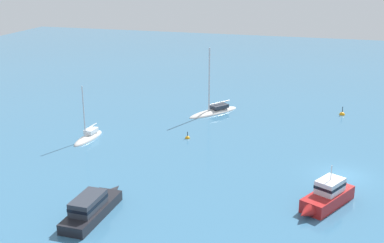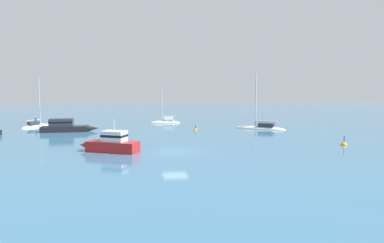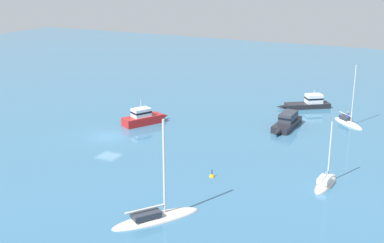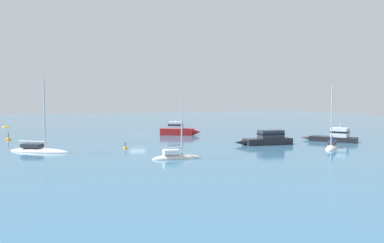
{
  "view_description": "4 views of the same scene",
  "coord_description": "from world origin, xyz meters",
  "px_view_note": "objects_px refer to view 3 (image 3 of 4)",
  "views": [
    {
      "loc": [
        1.52,
        43.46,
        18.68
      ],
      "look_at": [
        15.38,
        -4.13,
        2.44
      ],
      "focal_mm": 46.64,
      "sensor_mm": 36.0,
      "label": 1
    },
    {
      "loc": [
        -37.13,
        5.59,
        7.04
      ],
      "look_at": [
        12.84,
        -4.31,
        1.66
      ],
      "focal_mm": 34.96,
      "sensor_mm": 36.0,
      "label": 2
    },
    {
      "loc": [
        35.11,
        -47.67,
        19.89
      ],
      "look_at": [
        7.38,
        8.02,
        0.71
      ],
      "focal_mm": 47.93,
      "sensor_mm": 36.0,
      "label": 3
    },
    {
      "loc": [
        71.1,
        -17.16,
        6.76
      ],
      "look_at": [
        5.44,
        7.24,
        2.42
      ],
      "focal_mm": 42.8,
      "sensor_mm": 36.0,
      "label": 4
    }
  ],
  "objects_px": {
    "cabin_cruiser": "(144,118)",
    "yacht": "(156,218)",
    "sailboat": "(348,123)",
    "powerboat": "(308,103)",
    "mooring_buoy": "(212,177)",
    "ketch": "(326,183)",
    "motor_cruiser": "(287,122)"
  },
  "relations": [
    {
      "from": "cabin_cruiser",
      "to": "yacht",
      "type": "relative_size",
      "value": 0.73
    },
    {
      "from": "cabin_cruiser",
      "to": "sailboat",
      "type": "height_order",
      "value": "sailboat"
    },
    {
      "from": "sailboat",
      "to": "powerboat",
      "type": "relative_size",
      "value": 1.15
    },
    {
      "from": "sailboat",
      "to": "mooring_buoy",
      "type": "height_order",
      "value": "sailboat"
    },
    {
      "from": "yacht",
      "to": "mooring_buoy",
      "type": "xyz_separation_m",
      "value": [
        0.51,
        10.0,
        -0.15
      ]
    },
    {
      "from": "cabin_cruiser",
      "to": "powerboat",
      "type": "xyz_separation_m",
      "value": [
        17.12,
        17.23,
        -0.12
      ]
    },
    {
      "from": "sailboat",
      "to": "mooring_buoy",
      "type": "xyz_separation_m",
      "value": [
        -8.66,
        -23.7,
        -0.13
      ]
    },
    {
      "from": "ketch",
      "to": "powerboat",
      "type": "xyz_separation_m",
      "value": [
        -8.24,
        26.01,
        0.6
      ]
    },
    {
      "from": "yacht",
      "to": "powerboat",
      "type": "bearing_deg",
      "value": 31.55
    },
    {
      "from": "sailboat",
      "to": "cabin_cruiser",
      "type": "bearing_deg",
      "value": -109.87
    },
    {
      "from": "ketch",
      "to": "sailboat",
      "type": "bearing_deg",
      "value": 8.81
    },
    {
      "from": "yacht",
      "to": "motor_cruiser",
      "type": "bearing_deg",
      "value": 30.36
    },
    {
      "from": "cabin_cruiser",
      "to": "sailboat",
      "type": "xyz_separation_m",
      "value": [
        23.69,
        11.79,
        -0.7
      ]
    },
    {
      "from": "ketch",
      "to": "mooring_buoy",
      "type": "bearing_deg",
      "value": 111.02
    },
    {
      "from": "cabin_cruiser",
      "to": "mooring_buoy",
      "type": "relative_size",
      "value": 6.31
    },
    {
      "from": "mooring_buoy",
      "to": "ketch",
      "type": "bearing_deg",
      "value": 16.85
    },
    {
      "from": "powerboat",
      "to": "ketch",
      "type": "bearing_deg",
      "value": 71.88
    },
    {
      "from": "powerboat",
      "to": "yacht",
      "type": "distance_m",
      "value": 39.23
    },
    {
      "from": "cabin_cruiser",
      "to": "sailboat",
      "type": "relative_size",
      "value": 0.78
    },
    {
      "from": "cabin_cruiser",
      "to": "sailboat",
      "type": "distance_m",
      "value": 26.47
    },
    {
      "from": "powerboat",
      "to": "mooring_buoy",
      "type": "height_order",
      "value": "powerboat"
    },
    {
      "from": "sailboat",
      "to": "motor_cruiser",
      "type": "height_order",
      "value": "sailboat"
    },
    {
      "from": "ketch",
      "to": "yacht",
      "type": "bearing_deg",
      "value": 144.64
    },
    {
      "from": "yacht",
      "to": "mooring_buoy",
      "type": "height_order",
      "value": "yacht"
    },
    {
      "from": "motor_cruiser",
      "to": "yacht",
      "type": "height_order",
      "value": "yacht"
    },
    {
      "from": "sailboat",
      "to": "yacht",
      "type": "height_order",
      "value": "yacht"
    },
    {
      "from": "ketch",
      "to": "yacht",
      "type": "distance_m",
      "value": 17.03
    },
    {
      "from": "ketch",
      "to": "powerboat",
      "type": "bearing_deg",
      "value": 21.74
    },
    {
      "from": "cabin_cruiser",
      "to": "ketch",
      "type": "height_order",
      "value": "ketch"
    },
    {
      "from": "powerboat",
      "to": "cabin_cruiser",
      "type": "bearing_deg",
      "value": 9.48
    },
    {
      "from": "ketch",
      "to": "mooring_buoy",
      "type": "relative_size",
      "value": 6.38
    },
    {
      "from": "ketch",
      "to": "yacht",
      "type": "xyz_separation_m",
      "value": [
        -10.84,
        -13.13,
        0.04
      ]
    }
  ]
}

